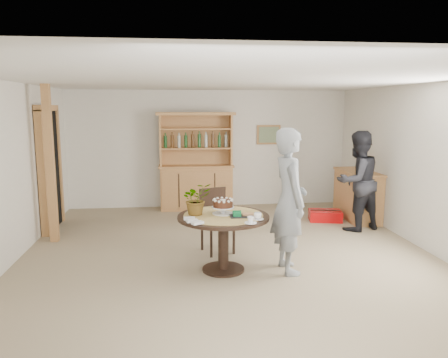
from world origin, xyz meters
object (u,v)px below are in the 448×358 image
teen_boy (289,201)px  red_suitcase (325,216)px  hutch (196,177)px  adult_person (357,181)px  dining_table (223,226)px  dining_chair (216,216)px  sideboard (358,195)px

teen_boy → red_suitcase: size_ratio=2.84×
hutch → teen_boy: (1.02, -3.72, 0.26)m
adult_person → red_suitcase: bearing=-84.0°
dining_table → hutch: bearing=92.6°
dining_chair → red_suitcase: 2.73m
hutch → red_suitcase: (2.39, -1.30, -0.59)m
sideboard → hutch: bearing=157.8°
adult_person → red_suitcase: size_ratio=2.62×
sideboard → teen_boy: size_ratio=0.67×
dining_chair → adult_person: (2.57, 0.85, 0.34)m
hutch → sideboard: bearing=-22.2°
dining_table → sideboard: bearing=39.7°
hutch → adult_person: (2.71, -1.95, 0.18)m
dining_table → teen_boy: size_ratio=0.63×
teen_boy → red_suitcase: (1.37, 2.42, -0.85)m
hutch → sideboard: size_ratio=1.62×
dining_chair → red_suitcase: size_ratio=1.42×
sideboard → dining_chair: bearing=-151.7°
sideboard → dining_table: bearing=-140.3°
dining_table → adult_person: 3.06m
adult_person → sideboard: bearing=-135.7°
red_suitcase → adult_person: bearing=-52.2°
hutch → sideboard: hutch is taller
dining_chair → red_suitcase: dining_chair is taller
teen_boy → dining_table: bearing=80.1°
dining_table → red_suitcase: (2.22, 2.32, -0.50)m
hutch → dining_chair: bearing=-87.1°
hutch → teen_boy: size_ratio=1.08×
hutch → dining_table: bearing=-87.4°
hutch → adult_person: size_ratio=1.17×
dining_chair → teen_boy: (0.87, -0.93, 0.41)m
hutch → dining_table: (0.17, -3.62, -0.08)m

